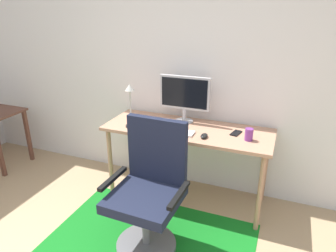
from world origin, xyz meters
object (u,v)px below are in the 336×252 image
at_px(monitor, 185,95).
at_px(coffee_cup, 249,134).
at_px(desk, 187,136).
at_px(keyboard, 171,131).
at_px(office_chair, 149,195).
at_px(cell_phone, 236,133).
at_px(desk_lamp, 130,100).
at_px(computer_mouse, 204,136).

distance_m(monitor, coffee_cup, 0.73).
distance_m(desk, keyboard, 0.20).
bearing_deg(office_chair, desk, 86.10).
relative_size(cell_phone, desk_lamp, 0.34).
xyz_separation_m(monitor, keyboard, (-0.03, -0.30, -0.27)).
relative_size(keyboard, computer_mouse, 4.13).
bearing_deg(coffee_cup, monitor, 161.43).
bearing_deg(cell_phone, computer_mouse, -128.72).
distance_m(keyboard, computer_mouse, 0.32).
bearing_deg(office_chair, coffee_cup, 47.25).
bearing_deg(desk, keyboard, -128.73).
bearing_deg(computer_mouse, monitor, 133.11).
relative_size(desk, computer_mouse, 15.23).
relative_size(monitor, computer_mouse, 4.80).
distance_m(computer_mouse, office_chair, 0.71).
height_order(desk, monitor, monitor).
height_order(computer_mouse, office_chair, office_chair).
relative_size(desk, office_chair, 1.50).
bearing_deg(coffee_cup, desk, 173.26).
bearing_deg(desk_lamp, monitor, 36.63).
bearing_deg(office_chair, computer_mouse, 65.80).
height_order(monitor, office_chair, monitor).
bearing_deg(office_chair, keyboard, 95.81).
xyz_separation_m(keyboard, desk_lamp, (-0.40, -0.02, 0.26)).
bearing_deg(monitor, office_chair, -88.95).
distance_m(keyboard, coffee_cup, 0.69).
xyz_separation_m(computer_mouse, office_chair, (-0.28, -0.57, -0.32)).
distance_m(desk, cell_phone, 0.46).
relative_size(monitor, desk_lamp, 1.20).
bearing_deg(monitor, keyboard, -94.91).
xyz_separation_m(desk, cell_phone, (0.45, 0.04, 0.09)).
distance_m(computer_mouse, desk_lamp, 0.76).
relative_size(keyboard, desk_lamp, 1.03).
bearing_deg(computer_mouse, coffee_cup, 13.66).
xyz_separation_m(cell_phone, office_chair, (-0.52, -0.76, -0.31)).
distance_m(monitor, keyboard, 0.40).
bearing_deg(coffee_cup, keyboard, -173.91).
xyz_separation_m(computer_mouse, cell_phone, (0.24, 0.20, -0.01)).
relative_size(keyboard, office_chair, 0.41).
distance_m(monitor, cell_phone, 0.61).
distance_m(keyboard, cell_phone, 0.59).
distance_m(desk_lamp, office_chair, 0.92).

